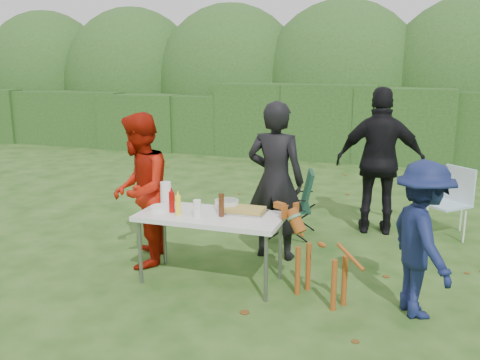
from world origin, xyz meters
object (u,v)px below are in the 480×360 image
(dog, at_px, (321,258))
(beer_bottle, at_px, (221,205))
(person_black_puffy, at_px, (380,162))
(paper_towel_roll, at_px, (166,194))
(camping_chair, at_px, (291,204))
(lawn_chair, at_px, (446,202))
(folding_table, at_px, (210,219))
(child, at_px, (422,239))
(person_red_jacket, at_px, (140,190))
(mustard_bottle, at_px, (178,205))
(person_cook, at_px, (275,181))
(ketchup_bottle, at_px, (172,202))

(dog, distance_m, beer_bottle, 1.12)
(person_black_puffy, distance_m, paper_towel_roll, 2.98)
(camping_chair, relative_size, lawn_chair, 0.97)
(folding_table, height_order, dog, dog)
(person_black_puffy, distance_m, child, 2.38)
(person_red_jacket, height_order, paper_towel_roll, person_red_jacket)
(person_red_jacket, height_order, lawn_chair, person_red_jacket)
(person_black_puffy, relative_size, dog, 2.18)
(child, bearing_deg, folding_table, 63.45)
(person_black_puffy, height_order, mustard_bottle, person_black_puffy)
(person_cook, bearing_deg, folding_table, 66.43)
(person_cook, relative_size, ketchup_bottle, 8.47)
(paper_towel_roll, bearing_deg, person_black_puffy, 43.76)
(person_red_jacket, bearing_deg, person_black_puffy, 110.30)
(lawn_chair, bearing_deg, beer_bottle, 2.54)
(folding_table, height_order, child, child)
(dog, bearing_deg, person_black_puffy, -69.29)
(camping_chair, distance_m, beer_bottle, 1.80)
(ketchup_bottle, bearing_deg, lawn_chair, 41.14)
(dog, distance_m, lawn_chair, 2.78)
(lawn_chair, bearing_deg, camping_chair, -23.97)
(person_black_puffy, bearing_deg, dog, 74.55)
(person_red_jacket, height_order, ketchup_bottle, person_red_jacket)
(folding_table, distance_m, person_black_puffy, 2.74)
(beer_bottle, bearing_deg, paper_towel_roll, 163.92)
(folding_table, distance_m, ketchup_bottle, 0.44)
(folding_table, bearing_deg, mustard_bottle, -158.09)
(folding_table, xyz_separation_m, person_red_jacket, (-0.94, 0.22, 0.18))
(folding_table, distance_m, child, 2.07)
(camping_chair, height_order, lawn_chair, lawn_chair)
(paper_towel_roll, bearing_deg, folding_table, -16.65)
(folding_table, distance_m, lawn_chair, 3.43)
(camping_chair, relative_size, beer_bottle, 3.77)
(folding_table, relative_size, mustard_bottle, 7.50)
(child, height_order, camping_chair, child)
(folding_table, bearing_deg, ketchup_bottle, -171.64)
(lawn_chair, relative_size, paper_towel_roll, 3.57)
(folding_table, relative_size, paper_towel_roll, 5.77)
(lawn_chair, bearing_deg, person_red_jacket, -11.24)
(dog, bearing_deg, beer_bottle, 28.28)
(camping_chair, height_order, paper_towel_roll, paper_towel_roll)
(folding_table, distance_m, paper_towel_roll, 0.65)
(camping_chair, bearing_deg, mustard_bottle, 52.29)
(child, distance_m, camping_chair, 2.38)
(dog, bearing_deg, person_red_jacket, 22.47)
(folding_table, relative_size, person_red_jacket, 0.86)
(ketchup_bottle, bearing_deg, child, -0.16)
(person_cook, distance_m, ketchup_bottle, 1.30)
(folding_table, bearing_deg, beer_bottle, -13.54)
(person_cook, xyz_separation_m, beer_bottle, (-0.32, -0.94, -0.07))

